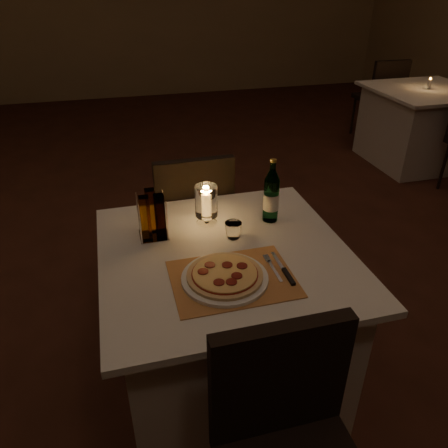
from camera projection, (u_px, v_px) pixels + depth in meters
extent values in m
cube|color=#421F15|center=(204.00, 292.00, 2.72)|extent=(8.00, 10.00, 0.02)
cube|color=silver|center=(225.00, 323.00, 1.96)|extent=(0.88, 0.88, 0.71)
cube|color=silver|center=(225.00, 255.00, 1.77)|extent=(1.00, 1.00, 0.03)
cube|color=black|center=(280.00, 380.00, 1.28)|extent=(0.42, 0.05, 0.42)
cube|color=black|center=(190.00, 218.00, 2.57)|extent=(0.42, 0.42, 0.05)
cube|color=black|center=(195.00, 197.00, 2.30)|extent=(0.42, 0.05, 0.42)
cylinder|color=black|center=(212.00, 234.00, 2.87)|extent=(0.03, 0.03, 0.44)
cylinder|color=black|center=(160.00, 241.00, 2.80)|extent=(0.03, 0.03, 0.44)
cylinder|color=black|center=(225.00, 263.00, 2.59)|extent=(0.03, 0.03, 0.44)
cylinder|color=black|center=(168.00, 272.00, 2.51)|extent=(0.03, 0.03, 0.44)
cube|color=#BF7C42|center=(233.00, 279.00, 1.61)|extent=(0.45, 0.34, 0.00)
cylinder|color=white|center=(225.00, 278.00, 1.60)|extent=(0.32, 0.32, 0.01)
cylinder|color=#D8B77F|center=(225.00, 275.00, 1.59)|extent=(0.28, 0.28, 0.01)
cylinder|color=maroon|center=(225.00, 274.00, 1.59)|extent=(0.24, 0.24, 0.00)
cylinder|color=#EACC7F|center=(225.00, 273.00, 1.59)|extent=(0.24, 0.24, 0.00)
cylinder|color=maroon|center=(242.00, 266.00, 1.62)|extent=(0.04, 0.04, 0.00)
cylinder|color=maroon|center=(227.00, 265.00, 1.62)|extent=(0.04, 0.04, 0.00)
cylinder|color=maroon|center=(210.00, 265.00, 1.62)|extent=(0.04, 0.04, 0.00)
cylinder|color=maroon|center=(203.00, 271.00, 1.59)|extent=(0.04, 0.04, 0.00)
cylinder|color=maroon|center=(219.00, 282.00, 1.53)|extent=(0.04, 0.04, 0.00)
cylinder|color=maroon|center=(231.00, 282.00, 1.53)|extent=(0.04, 0.04, 0.00)
cylinder|color=maroon|center=(237.00, 276.00, 1.56)|extent=(0.04, 0.04, 0.00)
cube|color=silver|center=(275.00, 271.00, 1.64)|extent=(0.01, 0.14, 0.00)
cube|color=silver|center=(267.00, 258.00, 1.71)|extent=(0.02, 0.05, 0.00)
cube|color=black|center=(289.00, 276.00, 1.61)|extent=(0.02, 0.10, 0.01)
cube|color=silver|center=(278.00, 261.00, 1.70)|extent=(0.01, 0.12, 0.00)
cylinder|color=#529964|center=(271.00, 200.00, 1.94)|extent=(0.07, 0.07, 0.20)
cylinder|color=#529964|center=(273.00, 166.00, 1.86)|extent=(0.02, 0.02, 0.04)
cylinder|color=gold|center=(273.00, 161.00, 1.85)|extent=(0.03, 0.03, 0.01)
cylinder|color=silver|center=(271.00, 201.00, 1.95)|extent=(0.07, 0.07, 0.08)
cylinder|color=white|center=(207.00, 223.00, 1.95)|extent=(0.09, 0.09, 0.01)
cylinder|color=white|center=(207.00, 219.00, 1.94)|extent=(0.02, 0.02, 0.04)
cylinder|color=white|center=(206.00, 201.00, 1.90)|extent=(0.10, 0.10, 0.14)
cylinder|color=white|center=(206.00, 204.00, 1.90)|extent=(0.03, 0.03, 0.10)
ellipsoid|color=orange|center=(206.00, 190.00, 1.87)|extent=(0.02, 0.02, 0.03)
cube|color=white|center=(154.00, 235.00, 1.87)|extent=(0.12, 0.12, 0.01)
cylinder|color=white|center=(140.00, 225.00, 1.76)|extent=(0.01, 0.01, 0.18)
cylinder|color=white|center=(167.00, 221.00, 1.79)|extent=(0.01, 0.01, 0.18)
cylinder|color=white|center=(138.00, 212.00, 1.86)|extent=(0.01, 0.01, 0.18)
cylinder|color=white|center=(164.00, 209.00, 1.88)|extent=(0.01, 0.01, 0.18)
cube|color=#BF8C33|center=(146.00, 219.00, 1.79)|extent=(0.04, 0.04, 0.20)
cube|color=#3F1E14|center=(160.00, 217.00, 1.80)|extent=(0.04, 0.04, 0.20)
cube|color=#BF8C33|center=(151.00, 211.00, 1.84)|extent=(0.04, 0.04, 0.20)
cube|color=silver|center=(419.00, 128.00, 4.37)|extent=(0.88, 0.88, 0.71)
cube|color=silver|center=(428.00, 91.00, 4.18)|extent=(1.00, 1.00, 0.03)
cylinder|color=black|center=(444.00, 166.00, 3.87)|extent=(0.03, 0.03, 0.44)
cube|color=black|center=(377.00, 98.00, 4.98)|extent=(0.42, 0.42, 0.05)
cube|color=black|center=(390.00, 81.00, 4.71)|extent=(0.42, 0.05, 0.42)
cylinder|color=black|center=(378.00, 114.00, 5.28)|extent=(0.03, 0.03, 0.44)
cylinder|color=black|center=(353.00, 116.00, 5.21)|extent=(0.03, 0.03, 0.44)
cylinder|color=black|center=(395.00, 122.00, 5.00)|extent=(0.03, 0.03, 0.44)
cylinder|color=black|center=(368.00, 124.00, 4.92)|extent=(0.03, 0.03, 0.44)
cylinder|color=white|center=(429.00, 84.00, 4.15)|extent=(0.03, 0.03, 0.09)
ellipsoid|color=orange|center=(430.00, 79.00, 4.12)|extent=(0.01, 0.01, 0.02)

